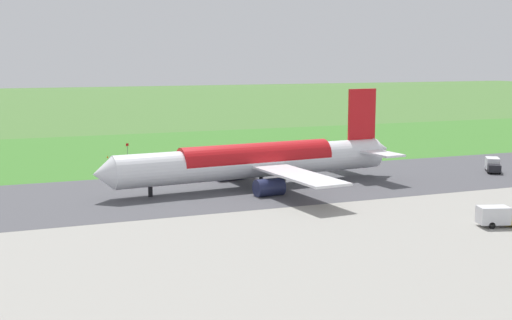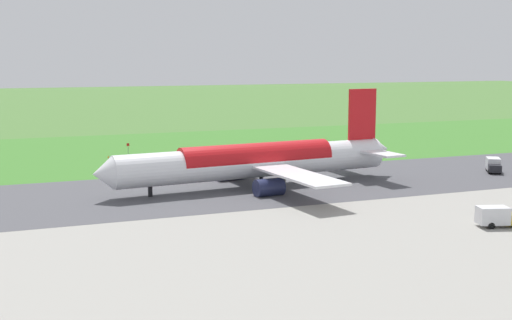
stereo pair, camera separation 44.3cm
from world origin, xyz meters
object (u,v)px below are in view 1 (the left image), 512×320
at_px(service_truck_baggage, 493,165).
at_px(service_truck_fuel, 499,216).
at_px(traffic_cone_orange, 108,157).
at_px(airliner_main, 258,161).
at_px(no_stopping_sign, 127,148).

distance_m(service_truck_baggage, service_truck_fuel, 43.21).
height_order(service_truck_fuel, traffic_cone_orange, service_truck_fuel).
height_order(service_truck_baggage, traffic_cone_orange, service_truck_baggage).
distance_m(airliner_main, service_truck_baggage, 46.34).
relative_size(airliner_main, no_stopping_sign, 19.97).
xyz_separation_m(airliner_main, service_truck_fuel, (-18.43, 36.16, -2.95)).
distance_m(airliner_main, no_stopping_sign, 45.63).
bearing_deg(traffic_cone_orange, service_truck_baggage, 145.37).
bearing_deg(service_truck_fuel, airliner_main, -63.00).
height_order(airliner_main, no_stopping_sign, airliner_main).
height_order(airliner_main, service_truck_fuel, airliner_main).
xyz_separation_m(service_truck_baggage, service_truck_fuel, (27.72, 33.14, 0.00)).
xyz_separation_m(service_truck_baggage, no_stopping_sign, (59.67, -46.51, 0.20)).
height_order(service_truck_baggage, no_stopping_sign, no_stopping_sign).
bearing_deg(service_truck_fuel, service_truck_baggage, -129.91).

